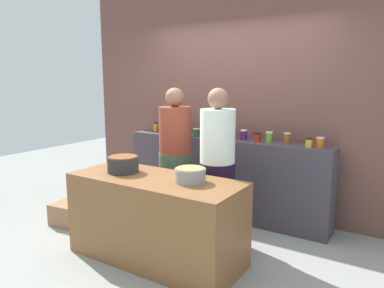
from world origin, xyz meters
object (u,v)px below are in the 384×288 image
(preserve_jar_2, at_px, (172,128))
(cook_with_tongs, at_px, (175,165))
(preserve_jar_5, at_px, (214,133))
(preserve_jar_10, at_px, (287,138))
(preserve_jar_3, at_px, (188,131))
(preserve_jar_7, at_px, (244,135))
(preserve_jar_4, at_px, (196,132))
(preserve_jar_12, at_px, (320,142))
(preserve_jar_9, at_px, (269,137))
(bread_crate, at_px, (69,214))
(preserve_jar_11, at_px, (309,143))
(preserve_jar_0, at_px, (156,127))
(preserve_jar_1, at_px, (162,128))
(cooking_pot_left, at_px, (123,164))
(preserve_jar_8, at_px, (257,137))
(cooking_pot_center, at_px, (190,175))
(preserve_jar_6, at_px, (231,133))
(cook_in_cap, at_px, (217,176))

(preserve_jar_2, relative_size, cook_with_tongs, 0.08)
(preserve_jar_2, xyz_separation_m, preserve_jar_5, (0.72, -0.10, -0.00))
(preserve_jar_10, bearing_deg, preserve_jar_3, -179.26)
(preserve_jar_5, relative_size, preserve_jar_7, 0.91)
(preserve_jar_4, distance_m, preserve_jar_12, 1.54)
(preserve_jar_10, bearing_deg, preserve_jar_9, -169.24)
(cook_with_tongs, xyz_separation_m, bread_crate, (-1.07, -0.72, -0.61))
(preserve_jar_3, xyz_separation_m, preserve_jar_11, (1.63, -0.08, 0.00))
(preserve_jar_10, distance_m, cook_with_tongs, 1.34)
(preserve_jar_0, bearing_deg, preserve_jar_1, 3.65)
(preserve_jar_0, bearing_deg, preserve_jar_3, 1.80)
(preserve_jar_12, bearing_deg, cooking_pot_left, -137.99)
(preserve_jar_5, distance_m, preserve_jar_8, 0.58)
(preserve_jar_0, relative_size, preserve_jar_9, 1.01)
(preserve_jar_3, distance_m, preserve_jar_12, 1.73)
(cook_with_tongs, relative_size, bread_crate, 3.84)
(preserve_jar_3, height_order, preserve_jar_10, preserve_jar_10)
(cooking_pot_left, bearing_deg, preserve_jar_0, 116.15)
(preserve_jar_0, distance_m, preserve_jar_5, 0.97)
(preserve_jar_7, distance_m, cooking_pot_center, 1.39)
(preserve_jar_0, distance_m, preserve_jar_1, 0.11)
(preserve_jar_10, bearing_deg, preserve_jar_5, -174.82)
(preserve_jar_0, bearing_deg, preserve_jar_11, -1.73)
(cooking_pot_center, bearing_deg, preserve_jar_1, 134.72)
(preserve_jar_7, bearing_deg, preserve_jar_5, -171.30)
(preserve_jar_6, height_order, bread_crate, preserve_jar_6)
(preserve_jar_5, relative_size, preserve_jar_8, 1.06)
(cook_with_tongs, bearing_deg, preserve_jar_9, 32.59)
(preserve_jar_5, distance_m, cooking_pot_center, 1.42)
(preserve_jar_12, distance_m, cook_in_cap, 1.20)
(preserve_jar_8, xyz_separation_m, cook_with_tongs, (-0.79, -0.58, -0.32))
(preserve_jar_0, relative_size, preserve_jar_4, 1.23)
(preserve_jar_6, xyz_separation_m, cooking_pot_left, (-0.49, -1.44, -0.18))
(preserve_jar_4, bearing_deg, preserve_jar_1, 172.57)
(preserve_jar_0, bearing_deg, cook_with_tongs, -38.41)
(preserve_jar_4, xyz_separation_m, preserve_jar_10, (1.16, 0.11, 0.01))
(cook_in_cap, bearing_deg, preserve_jar_0, 150.54)
(preserve_jar_4, relative_size, cooking_pot_left, 0.34)
(preserve_jar_1, distance_m, cooking_pot_center, 1.94)
(preserve_jar_1, bearing_deg, cooking_pot_center, -45.28)
(preserve_jar_3, bearing_deg, preserve_jar_8, -2.18)
(preserve_jar_9, xyz_separation_m, preserve_jar_12, (0.58, -0.00, -0.01))
(preserve_jar_6, bearing_deg, preserve_jar_12, -1.25)
(cook_with_tongs, bearing_deg, cooking_pot_left, -94.07)
(preserve_jar_0, height_order, preserve_jar_6, preserve_jar_6)
(preserve_jar_6, relative_size, cook_with_tongs, 0.08)
(preserve_jar_11, relative_size, cooking_pot_left, 0.33)
(preserve_jar_10, height_order, preserve_jar_11, preserve_jar_10)
(preserve_jar_0, bearing_deg, cooking_pot_left, -63.85)
(bread_crate, bearing_deg, preserve_jar_4, 50.05)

